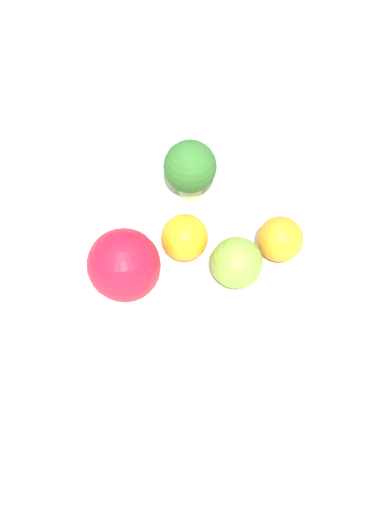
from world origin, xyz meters
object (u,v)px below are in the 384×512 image
bowl (192,274)px  orange_front (280,239)px  apple_green (124,265)px  orange_back (185,237)px  apple_red (236,263)px  broccoli (190,168)px

bowl → orange_front: 0.09m
apple_green → orange_back: size_ratio=1.49×
apple_green → orange_front: apple_green is taller
apple_green → orange_front: 0.14m
orange_back → bowl: bearing=41.5°
apple_green → apple_red: bearing=108.1°
broccoli → orange_back: size_ratio=1.48×
orange_back → broccoli: bearing=-170.6°
apple_green → bowl: bearing=125.7°
broccoli → apple_green: size_ratio=0.99×
broccoli → apple_red: (0.08, 0.06, -0.01)m
apple_green → orange_back: apple_green is taller
broccoli → apple_red: 0.10m
apple_green → orange_back: 0.06m
bowl → orange_back: (-0.01, -0.01, 0.04)m
orange_front → orange_back: bearing=-77.5°
broccoli → orange_front: (0.05, 0.09, -0.01)m
orange_front → orange_back: orange_back is taller
broccoli → orange_back: bearing=9.4°
bowl → broccoli: size_ratio=3.78×
orange_front → orange_back: 0.08m
orange_back → apple_green: bearing=-41.4°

